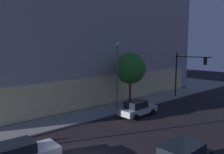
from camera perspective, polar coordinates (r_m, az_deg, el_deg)
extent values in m
cube|color=#4C4C51|center=(40.34, -12.68, -2.82)|extent=(34.80, 27.71, 0.15)
cube|color=#FEE39A|center=(29.11, 0.12, -2.96)|extent=(30.96, 0.60, 3.47)
cube|color=#ADA3A3|center=(39.72, -13.00, 8.08)|extent=(34.40, 27.31, 15.13)
cylinder|color=black|center=(33.77, 15.65, 0.56)|extent=(0.18, 0.18, 6.20)
cylinder|color=black|center=(32.30, 19.50, 4.73)|extent=(0.12, 4.94, 0.12)
cube|color=black|center=(31.52, 22.20, 3.64)|extent=(0.32, 0.32, 0.90)
sphere|color=red|center=(31.43, 22.52, 4.12)|extent=(0.18, 0.18, 0.18)
cylinder|color=slate|center=(24.97, 1.31, -0.38)|extent=(0.16, 0.16, 7.18)
sphere|color=#F9EFC6|center=(24.74, 1.34, 8.23)|extent=(0.44, 0.44, 0.44)
cylinder|color=#473D1E|center=(27.33, 4.50, -4.08)|extent=(0.27, 0.27, 3.08)
sphere|color=#2D7A26|center=(26.90, 4.57, 2.20)|extent=(3.65, 3.65, 3.65)
cube|color=black|center=(14.96, -23.13, -16.03)|extent=(2.19, 1.69, 0.62)
cube|color=#F9F4CC|center=(16.45, -14.85, -15.95)|extent=(0.13, 0.20, 0.12)
cube|color=#F9F4CC|center=(15.56, -13.13, -17.31)|extent=(0.13, 0.20, 0.12)
cylinder|color=black|center=(16.62, -17.95, -17.12)|extent=(0.67, 0.26, 0.67)
cube|color=black|center=(14.14, 16.97, -17.05)|extent=(2.50, 1.72, 0.60)
cube|color=#B7BABF|center=(24.27, 6.45, -8.15)|extent=(4.43, 1.90, 0.62)
cube|color=black|center=(23.86, 5.95, -6.79)|extent=(2.17, 1.66, 0.69)
cube|color=#F9F4CC|center=(26.20, 8.62, -7.02)|extent=(0.13, 0.20, 0.12)
cube|color=#F9F4CC|center=(25.57, 10.52, -7.42)|extent=(0.13, 0.20, 0.12)
cylinder|color=black|center=(25.91, 6.90, -7.86)|extent=(0.65, 0.26, 0.65)
cylinder|color=black|center=(24.84, 10.08, -8.60)|extent=(0.65, 0.26, 0.65)
cylinder|color=black|center=(23.97, 2.65, -9.09)|extent=(0.65, 0.26, 0.65)
cylinder|color=black|center=(22.81, 5.91, -9.98)|extent=(0.65, 0.26, 0.65)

